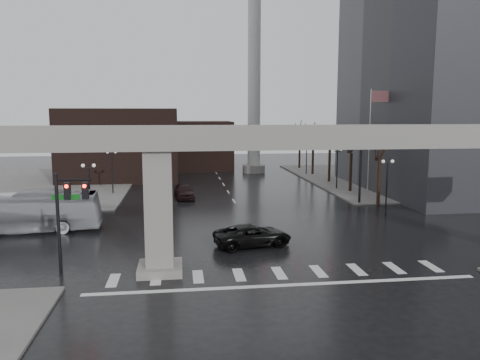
{
  "coord_description": "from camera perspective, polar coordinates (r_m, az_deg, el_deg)",
  "views": [
    {
      "loc": [
        -5.75,
        -27.14,
        9.42
      ],
      "look_at": [
        -1.33,
        6.77,
        4.5
      ],
      "focal_mm": 35.0,
      "sensor_mm": 36.0,
      "label": 1
    }
  ],
  "objects": [
    {
      "name": "pickup_truck",
      "position": [
        33.54,
        1.57,
        -6.76
      ],
      "size": [
        5.95,
        3.63,
        1.54
      ],
      "primitive_type": "imported",
      "rotation": [
        0.0,
        0.0,
        1.78
      ],
      "color": "black",
      "rests_on": "ground"
    },
    {
      "name": "lamp_right_1",
      "position": [
        58.71,
        11.77,
        2.2
      ],
      "size": [
        1.22,
        0.32,
        5.11
      ],
      "color": "black",
      "rests_on": "ground"
    },
    {
      "name": "building_far_left",
      "position": [
        69.77,
        -14.24,
        4.3
      ],
      "size": [
        16.0,
        14.0,
        10.0
      ],
      "primitive_type": "cube",
      "color": "black",
      "rests_on": "ground"
    },
    {
      "name": "city_bus",
      "position": [
        40.87,
        -24.88,
        -3.56
      ],
      "size": [
        11.88,
        3.37,
        3.27
      ],
      "primitive_type": "imported",
      "rotation": [
        0.0,
        0.0,
        1.62
      ],
      "color": "silver",
      "rests_on": "ground"
    },
    {
      "name": "far_car",
      "position": [
        52.2,
        -6.83,
        -1.36
      ],
      "size": [
        2.45,
        5.0,
        1.64
      ],
      "primitive_type": "imported",
      "rotation": [
        0.0,
        0.0,
        0.11
      ],
      "color": "black",
      "rests_on": "ground"
    },
    {
      "name": "sidewalk_ne",
      "position": [
        71.29,
        19.1,
        0.2
      ],
      "size": [
        28.0,
        36.0,
        0.15
      ],
      "primitive_type": "cube",
      "color": "slate",
      "rests_on": "ground"
    },
    {
      "name": "office_tower",
      "position": [
        64.01,
        25.88,
        17.82
      ],
      "size": [
        22.0,
        26.0,
        42.0
      ],
      "primitive_type": "cube",
      "color": "#57575B",
      "rests_on": "ground"
    },
    {
      "name": "lamp_left_2",
      "position": [
        69.83,
        -13.79,
        3.06
      ],
      "size": [
        1.22,
        0.32,
        5.11
      ],
      "color": "black",
      "rests_on": "ground"
    },
    {
      "name": "lamp_right_0",
      "position": [
        45.81,
        17.5,
        0.35
      ],
      "size": [
        1.22,
        0.32,
        5.11
      ],
      "color": "black",
      "rests_on": "ground"
    },
    {
      "name": "signal_left_pole",
      "position": [
        28.9,
        -20.31,
        -3.0
      ],
      "size": [
        2.3,
        0.3,
        6.0
      ],
      "color": "black",
      "rests_on": "ground"
    },
    {
      "name": "tree_right_4",
      "position": [
        80.03,
        7.3,
        3.55
      ],
      "size": [
        1.12,
        1.69,
        8.19
      ],
      "color": "black",
      "rests_on": "ground"
    },
    {
      "name": "building_far_mid",
      "position": [
        79.42,
        -4.71,
        4.24
      ],
      "size": [
        10.0,
        10.0,
        8.0
      ],
      "primitive_type": "cube",
      "color": "black",
      "rests_on": "ground"
    },
    {
      "name": "lamp_right_2",
      "position": [
        72.02,
        8.12,
        3.37
      ],
      "size": [
        1.22,
        0.32,
        5.11
      ],
      "color": "black",
      "rests_on": "ground"
    },
    {
      "name": "signal_mast_arm",
      "position": [
        48.38,
        10.36,
        3.79
      ],
      "size": [
        12.12,
        0.43,
        8.0
      ],
      "color": "black",
      "rests_on": "ground"
    },
    {
      "name": "tree_right_1",
      "position": [
        57.27,
        13.37,
        1.37
      ],
      "size": [
        1.09,
        1.61,
        7.67
      ],
      "color": "black",
      "rests_on": "ground"
    },
    {
      "name": "tree_right_3",
      "position": [
        72.36,
        8.9,
        2.98
      ],
      "size": [
        1.11,
        1.66,
        8.02
      ],
      "color": "black",
      "rests_on": "ground"
    },
    {
      "name": "tree_right_0",
      "position": [
        49.95,
        16.61,
        0.21
      ],
      "size": [
        1.09,
        1.58,
        7.5
      ],
      "color": "black",
      "rests_on": "ground"
    },
    {
      "name": "lamp_left_1",
      "position": [
        56.0,
        -15.34,
        1.8
      ],
      "size": [
        1.22,
        0.32,
        5.11
      ],
      "color": "black",
      "rests_on": "ground"
    },
    {
      "name": "ground",
      "position": [
        29.3,
        4.37,
        -10.59
      ],
      "size": [
        160.0,
        160.0,
        0.0
      ],
      "primitive_type": "plane",
      "color": "black",
      "rests_on": "ground"
    },
    {
      "name": "elevated_guideway",
      "position": [
        28.15,
        7.05,
        2.95
      ],
      "size": [
        48.0,
        2.6,
        8.7
      ],
      "color": "gray",
      "rests_on": "ground"
    },
    {
      "name": "smokestack",
      "position": [
        74.18,
        1.73,
        11.22
      ],
      "size": [
        3.6,
        3.6,
        30.0
      ],
      "color": "#BABBB7",
      "rests_on": "ground"
    },
    {
      "name": "tree_right_2",
      "position": [
        64.76,
        10.88,
        2.27
      ],
      "size": [
        1.1,
        1.63,
        7.85
      ],
      "color": "black",
      "rests_on": "ground"
    },
    {
      "name": "lamp_left_0",
      "position": [
        42.29,
        -17.91,
        -0.3
      ],
      "size": [
        1.22,
        0.32,
        5.11
      ],
      "color": "black",
      "rests_on": "ground"
    },
    {
      "name": "sidewalk_nw",
      "position": [
        66.96,
        -24.94,
        -0.61
      ],
      "size": [
        28.0,
        36.0,
        0.15
      ],
      "primitive_type": "cube",
      "color": "slate",
      "rests_on": "ground"
    },
    {
      "name": "flagpole_assembly",
      "position": [
        53.49,
        15.83,
        5.85
      ],
      "size": [
        2.06,
        0.12,
        12.0
      ],
      "color": "silver",
      "rests_on": "ground"
    }
  ]
}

